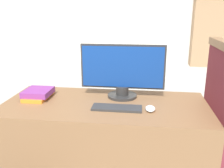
% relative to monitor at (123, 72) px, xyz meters
% --- Properties ---
extents(wall_back, '(12.00, 0.06, 2.80)m').
position_rel_monitor_xyz_m(wall_back, '(-0.11, 5.19, 0.42)').
color(wall_back, beige).
rests_on(wall_back, ground_plane).
extents(desk, '(1.48, 0.68, 0.77)m').
position_rel_monitor_xyz_m(desk, '(-0.11, -0.16, -0.59)').
color(desk, brown).
rests_on(desk, ground_plane).
extents(carrel_divider, '(0.07, 0.56, 1.24)m').
position_rel_monitor_xyz_m(carrel_divider, '(0.65, -0.22, -0.35)').
color(carrel_divider, maroon).
rests_on(carrel_divider, ground_plane).
extents(monitor, '(0.64, 0.23, 0.41)m').
position_rel_monitor_xyz_m(monitor, '(0.00, 0.00, 0.00)').
color(monitor, '#282828').
rests_on(monitor, desk).
extents(keyboard, '(0.34, 0.12, 0.02)m').
position_rel_monitor_xyz_m(keyboard, '(-0.01, -0.26, -0.19)').
color(keyboard, '#2D2D2D').
rests_on(keyboard, desk).
extents(mouse, '(0.07, 0.11, 0.03)m').
position_rel_monitor_xyz_m(mouse, '(0.21, -0.25, -0.19)').
color(mouse, silver).
rests_on(mouse, desk).
extents(book_stack, '(0.20, 0.27, 0.07)m').
position_rel_monitor_xyz_m(book_stack, '(-0.64, -0.10, -0.17)').
color(book_stack, orange).
rests_on(book_stack, desk).
extents(bookshelf_far, '(0.97, 0.32, 1.84)m').
position_rel_monitor_xyz_m(bookshelf_far, '(1.86, 4.95, -0.05)').
color(bookshelf_far, '#9E7A56').
rests_on(bookshelf_far, ground_plane).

